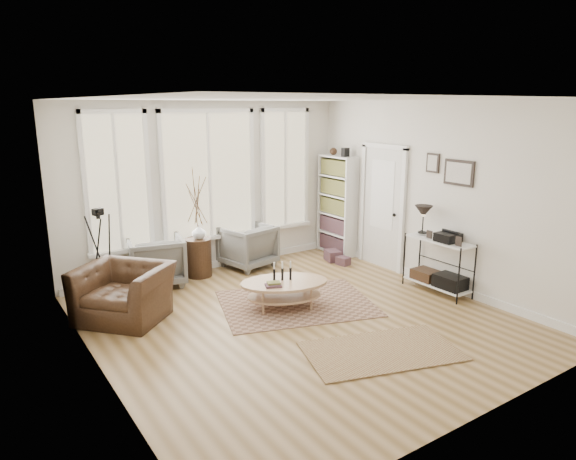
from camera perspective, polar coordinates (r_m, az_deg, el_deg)
room at (r=6.65m, az=1.47°, el=1.54°), size 5.50×5.54×2.90m
bay_window at (r=8.90m, az=-8.74°, el=5.71°), size 4.14×0.12×2.24m
door at (r=9.16m, az=10.45°, el=2.79°), size 0.09×1.06×2.22m
bookcase at (r=9.89m, az=5.51°, el=2.77°), size 0.31×0.85×2.06m
low_shelf at (r=8.22m, az=16.33°, el=-3.20°), size 0.38×1.08×1.30m
wall_art at (r=8.12m, az=17.74°, el=6.35°), size 0.04×0.88×0.44m
rug_main at (r=7.58m, az=0.95°, el=-8.14°), size 2.55×2.20×0.01m
rug_runner at (r=6.30m, az=10.35°, el=-13.07°), size 2.01×1.48×0.01m
coffee_table at (r=7.34m, az=-0.45°, el=-6.37°), size 1.44×1.18×0.57m
armchair_left at (r=8.51m, az=-14.45°, el=-3.31°), size 1.01×1.03×0.79m
armchair_right at (r=9.18m, az=-4.52°, el=-1.76°), size 0.98×1.00×0.76m
side_table at (r=8.65m, az=-10.05°, el=0.48°), size 0.43×0.43×1.82m
vase at (r=8.68m, az=-9.88°, el=-0.18°), size 0.25×0.25×0.24m
accent_chair at (r=7.30m, az=-17.79°, el=-6.66°), size 1.50×1.49×0.74m
tripod_camera at (r=7.91m, az=-19.96°, el=-3.12°), size 0.49×0.49×1.41m
book_stack_near at (r=9.59m, az=4.99°, el=-2.85°), size 0.32×0.36×0.20m
book_stack_far at (r=9.37m, az=6.13°, el=-3.43°), size 0.22×0.26×0.15m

